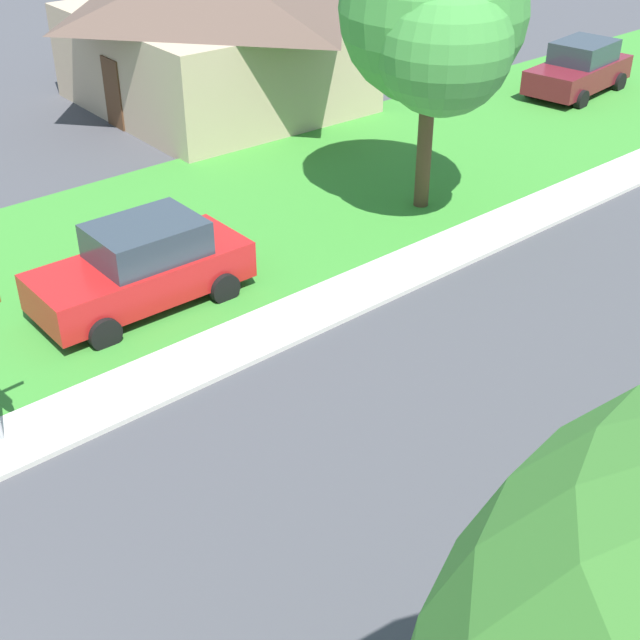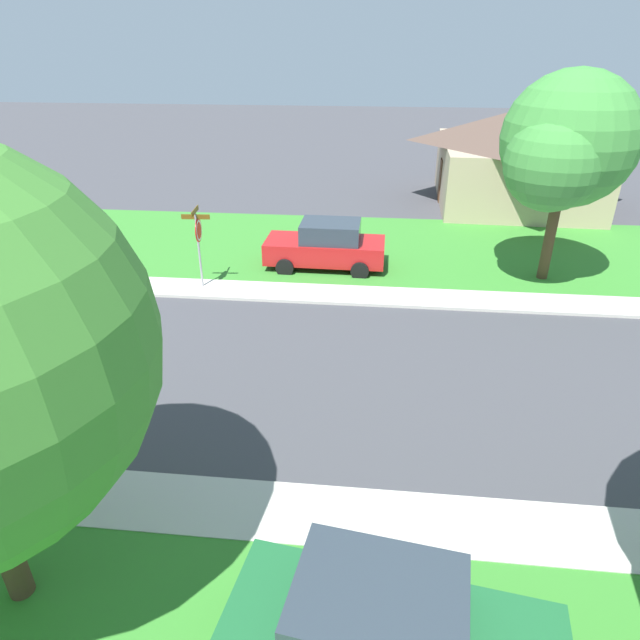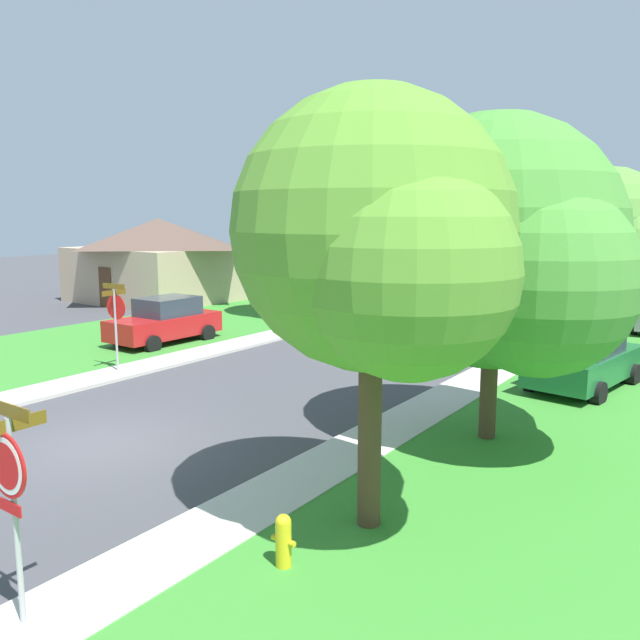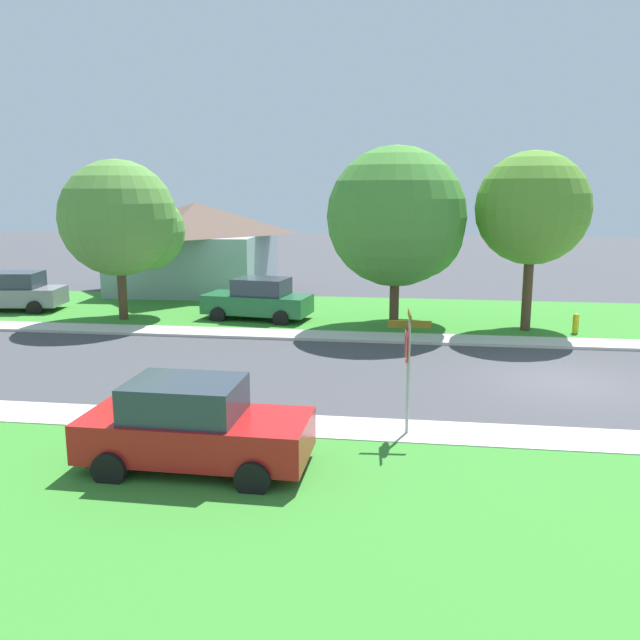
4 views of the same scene
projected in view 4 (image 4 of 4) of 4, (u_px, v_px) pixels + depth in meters
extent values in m
plane|color=#424247|center=(565.00, 382.00, 18.47)|extent=(120.00, 120.00, 0.00)
cube|color=beige|center=(203.00, 332.00, 24.66)|extent=(1.40, 56.00, 0.10)
cube|color=#38842D|center=(236.00, 310.00, 29.23)|extent=(8.00, 56.00, 0.08)
cube|color=beige|center=(78.00, 416.00, 15.53)|extent=(1.40, 56.00, 0.10)
cylinder|color=#9E9EA3|center=(408.00, 379.00, 14.10)|extent=(0.07, 0.07, 2.60)
cylinder|color=red|center=(406.00, 345.00, 13.96)|extent=(0.76, 0.09, 0.76)
cylinder|color=white|center=(406.00, 345.00, 13.96)|extent=(0.67, 0.05, 0.67)
cylinder|color=red|center=(405.00, 345.00, 13.96)|extent=(0.55, 0.04, 0.55)
cube|color=brown|center=(410.00, 315.00, 13.83)|extent=(0.92, 0.09, 0.16)
cube|color=brown|center=(409.00, 324.00, 13.87)|extent=(0.09, 0.92, 0.16)
cube|color=red|center=(196.00, 435.00, 12.55)|extent=(1.87, 4.33, 0.76)
cube|color=#2D3842|center=(185.00, 398.00, 12.44)|extent=(1.64, 2.13, 0.68)
cylinder|color=black|center=(276.00, 441.00, 13.30)|extent=(0.25, 0.64, 0.64)
cylinder|color=black|center=(253.00, 478.00, 11.55)|extent=(0.25, 0.64, 0.64)
cylinder|color=black|center=(150.00, 433.00, 13.70)|extent=(0.25, 0.64, 0.64)
cylinder|color=black|center=(110.00, 469.00, 11.96)|extent=(0.25, 0.64, 0.64)
cube|color=#1E6033|center=(257.00, 304.00, 26.94)|extent=(2.40, 4.51, 0.76)
cube|color=#2D3842|center=(262.00, 286.00, 26.74)|extent=(1.88, 2.31, 0.68)
cylinder|color=black|center=(218.00, 315.00, 26.53)|extent=(0.33, 0.67, 0.64)
cylinder|color=black|center=(236.00, 308.00, 28.22)|extent=(0.33, 0.67, 0.64)
cylinder|color=black|center=(281.00, 319.00, 25.80)|extent=(0.33, 0.67, 0.64)
cylinder|color=black|center=(295.00, 311.00, 27.49)|extent=(0.33, 0.67, 0.64)
cube|color=gray|center=(12.00, 296.00, 28.86)|extent=(2.36, 4.50, 0.76)
cube|color=#2D3842|center=(15.00, 280.00, 28.72)|extent=(1.87, 2.30, 0.68)
cylinder|color=black|center=(35.00, 308.00, 28.05)|extent=(0.32, 0.67, 0.64)
cylinder|color=black|center=(52.00, 301.00, 29.81)|extent=(0.32, 0.67, 0.64)
cylinder|color=#4C3823|center=(394.00, 297.00, 25.39)|extent=(0.36, 0.36, 2.44)
sphere|color=#458B33|center=(396.00, 217.00, 24.80)|extent=(5.25, 5.25, 5.25)
sphere|color=#458B33|center=(417.00, 232.00, 25.96)|extent=(3.67, 3.67, 3.67)
cylinder|color=#4C3823|center=(527.00, 290.00, 24.59)|extent=(0.36, 0.36, 3.17)
sphere|color=#56912D|center=(532.00, 208.00, 24.00)|extent=(4.12, 4.12, 4.12)
sphere|color=#56912D|center=(544.00, 221.00, 24.92)|extent=(2.88, 2.88, 2.88)
cylinder|color=#4C3823|center=(122.00, 290.00, 26.75)|extent=(0.36, 0.36, 2.55)
sphere|color=#568E39|center=(118.00, 218.00, 26.19)|extent=(4.59, 4.59, 4.59)
sphere|color=#568E39|center=(146.00, 231.00, 27.21)|extent=(3.21, 3.21, 3.21)
cube|color=#93A3B2|center=(198.00, 261.00, 35.36)|extent=(8.63, 7.47, 3.00)
pyramid|color=brown|center=(196.00, 218.00, 34.92)|extent=(9.25, 8.09, 1.60)
cube|color=#51331E|center=(133.00, 269.00, 35.83)|extent=(1.00, 0.09, 2.10)
cylinder|color=gold|center=(575.00, 326.00, 24.28)|extent=(0.22, 0.22, 0.70)
sphere|color=gold|center=(576.00, 316.00, 24.21)|extent=(0.22, 0.22, 0.22)
cylinder|color=gold|center=(577.00, 324.00, 24.12)|extent=(0.10, 0.08, 0.08)
cylinder|color=gold|center=(575.00, 323.00, 24.40)|extent=(0.10, 0.08, 0.08)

